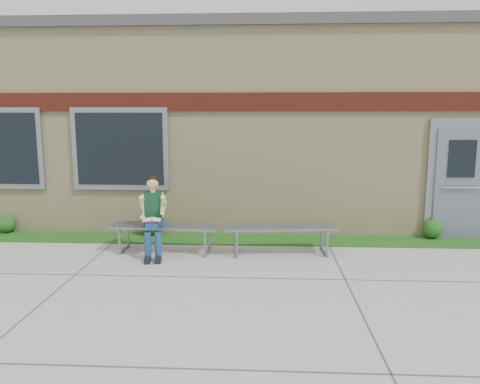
{
  "coord_description": "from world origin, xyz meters",
  "views": [
    {
      "loc": [
        -0.19,
        -6.04,
        2.38
      ],
      "look_at": [
        -0.59,
        1.7,
        1.08
      ],
      "focal_mm": 35.0,
      "sensor_mm": 36.0,
      "label": 1
    }
  ],
  "objects": [
    {
      "name": "ground",
      "position": [
        0.0,
        0.0,
        0.0
      ],
      "size": [
        80.0,
        80.0,
        0.0
      ],
      "primitive_type": "plane",
      "color": "#9E9E99",
      "rests_on": "ground"
    },
    {
      "name": "grass_strip",
      "position": [
        0.0,
        2.6,
        0.01
      ],
      "size": [
        16.0,
        0.8,
        0.02
      ],
      "primitive_type": "cube",
      "color": "#184311",
      "rests_on": "ground"
    },
    {
      "name": "school_building",
      "position": [
        -0.0,
        5.99,
        2.1
      ],
      "size": [
        16.2,
        6.22,
        4.2
      ],
      "color": "beige",
      "rests_on": "ground"
    },
    {
      "name": "bench_left",
      "position": [
        -1.9,
        1.75,
        0.37
      ],
      "size": [
        1.88,
        0.61,
        0.48
      ],
      "rotation": [
        0.0,
        0.0,
        -0.05
      ],
      "color": "slate",
      "rests_on": "ground"
    },
    {
      "name": "bench_right",
      "position": [
        0.1,
        1.75,
        0.38
      ],
      "size": [
        1.94,
        0.7,
        0.49
      ],
      "rotation": [
        0.0,
        0.0,
        0.09
      ],
      "color": "slate",
      "rests_on": "ground"
    },
    {
      "name": "girl",
      "position": [
        -2.05,
        1.55,
        0.72
      ],
      "size": [
        0.5,
        0.8,
        1.35
      ],
      "rotation": [
        0.0,
        0.0,
        0.14
      ],
      "color": "navy",
      "rests_on": "ground"
    },
    {
      "name": "shrub_west",
      "position": [
        -5.35,
        2.85,
        0.19
      ],
      "size": [
        0.35,
        0.35,
        0.35
      ],
      "primitive_type": "sphere",
      "color": "#184311",
      "rests_on": "grass_strip"
    },
    {
      "name": "shrub_mid",
      "position": [
        -2.4,
        2.85,
        0.26
      ],
      "size": [
        0.47,
        0.47,
        0.47
      ],
      "primitive_type": "sphere",
      "color": "#184311",
      "rests_on": "grass_strip"
    },
    {
      "name": "shrub_east",
      "position": [
        3.04,
        2.85,
        0.2
      ],
      "size": [
        0.36,
        0.36,
        0.36
      ],
      "primitive_type": "sphere",
      "color": "#184311",
      "rests_on": "grass_strip"
    }
  ]
}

